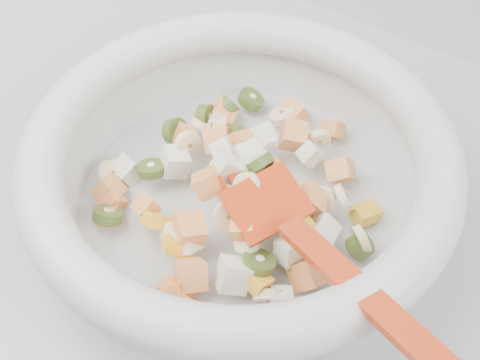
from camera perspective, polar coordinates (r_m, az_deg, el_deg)
The scene contains 1 object.
mixing_bowl at distance 0.58m, azimuth 0.02°, elevation 0.57°, with size 0.44×0.37×0.12m.
Camera 1 is at (0.24, 1.09, 1.39)m, focal length 50.00 mm.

